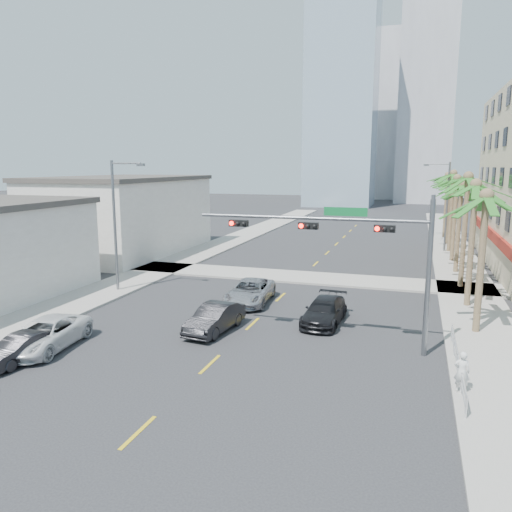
{
  "coord_description": "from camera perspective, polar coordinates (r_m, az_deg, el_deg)",
  "views": [
    {
      "loc": [
        8.33,
        -15.18,
        8.66
      ],
      "look_at": [
        -0.37,
        11.79,
        3.5
      ],
      "focal_mm": 35.0,
      "sensor_mm": 36.0,
      "label": 1
    }
  ],
  "objects": [
    {
      "name": "streetlight_left",
      "position": [
        35.18,
        -15.59,
        4.06
      ],
      "size": [
        2.55,
        0.25,
        9.0
      ],
      "color": "slate",
      "rests_on": "ground"
    },
    {
      "name": "palm_tree_6",
      "position": [
        58.49,
        21.3,
        8.08
      ],
      "size": [
        4.8,
        4.8,
        7.8
      ],
      "color": "brown",
      "rests_on": "ground"
    },
    {
      "name": "car_parked_far",
      "position": [
        26.07,
        -22.91,
        -8.26
      ],
      "size": [
        2.93,
        5.4,
        1.44
      ],
      "primitive_type": "imported",
      "rotation": [
        0.0,
        0.0,
        0.11
      ],
      "color": "silver",
      "rests_on": "ground"
    },
    {
      "name": "pedestrian",
      "position": [
        20.91,
        22.47,
        -12.13
      ],
      "size": [
        0.59,
        0.38,
        1.6
      ],
      "primitive_type": "imported",
      "rotation": [
        0.0,
        0.0,
        3.14
      ],
      "color": "white",
      "rests_on": "sidewalk_right"
    },
    {
      "name": "streetlight_right",
      "position": [
        53.37,
        20.81,
        5.78
      ],
      "size": [
        2.55,
        0.25,
        9.0
      ],
      "color": "slate",
      "rests_on": "ground"
    },
    {
      "name": "car_lane_left",
      "position": [
        26.56,
        -4.74,
        -7.1
      ],
      "size": [
        2.02,
        4.54,
        1.45
      ],
      "primitive_type": "imported",
      "rotation": [
        0.0,
        0.0,
        -0.11
      ],
      "color": "black",
      "rests_on": "ground"
    },
    {
      "name": "car_lane_right",
      "position": [
        28.12,
        7.83,
        -6.24
      ],
      "size": [
        2.15,
        4.83,
        1.38
      ],
      "primitive_type": "imported",
      "rotation": [
        0.0,
        0.0,
        -0.05
      ],
      "color": "black",
      "rests_on": "ground"
    },
    {
      "name": "guardrail",
      "position": [
        22.72,
        22.07,
        -11.05
      ],
      "size": [
        0.08,
        8.08,
        1.0
      ],
      "color": "silver",
      "rests_on": "ground"
    },
    {
      "name": "tower_far_right",
      "position": [
        126.99,
        19.04,
        19.45
      ],
      "size": [
        12.0,
        12.0,
        60.0
      ],
      "primitive_type": "cube",
      "color": "#ADADB2",
      "rests_on": "ground"
    },
    {
      "name": "building_left_far",
      "position": [
        51.62,
        -14.89,
        4.34
      ],
      "size": [
        11.0,
        18.0,
        7.2
      ],
      "primitive_type": "cube",
      "color": "beige",
      "rests_on": "ground"
    },
    {
      "name": "palm_tree_5",
      "position": [
        53.29,
        21.65,
        8.65
      ],
      "size": [
        4.8,
        4.8,
        8.52
      ],
      "color": "brown",
      "rests_on": "ground"
    },
    {
      "name": "sidewalk_right",
      "position": [
        36.4,
        23.19,
        -4.18
      ],
      "size": [
        4.0,
        120.0,
        0.15
      ],
      "primitive_type": "cube",
      "color": "gray",
      "rests_on": "ground"
    },
    {
      "name": "car_lane_center",
      "position": [
        31.84,
        -0.69,
        -4.09
      ],
      "size": [
        2.82,
        5.46,
        1.47
      ],
      "primitive_type": "imported",
      "rotation": [
        0.0,
        0.0,
        0.07
      ],
      "color": "#AFAEB3",
      "rests_on": "ground"
    },
    {
      "name": "tower_far_center",
      "position": [
        141.18,
        13.68,
        15.04
      ],
      "size": [
        16.0,
        16.0,
        42.0
      ],
      "primitive_type": "cube",
      "color": "#ADADB2",
      "rests_on": "ground"
    },
    {
      "name": "sidewalk_cross",
      "position": [
        39.05,
        5.13,
        -2.42
      ],
      "size": [
        80.0,
        4.0,
        0.15
      ],
      "primitive_type": "cube",
      "color": "gray",
      "rests_on": "ground"
    },
    {
      "name": "palm_tree_7",
      "position": [
        63.67,
        21.06,
        8.53
      ],
      "size": [
        4.8,
        4.8,
        8.16
      ],
      "color": "brown",
      "rests_on": "ground"
    },
    {
      "name": "car_parked_mid",
      "position": [
        24.95,
        -25.32,
        -9.53
      ],
      "size": [
        1.59,
        3.81,
        1.22
      ],
      "primitive_type": "imported",
      "rotation": [
        0.0,
        0.0,
        -0.08
      ],
      "color": "black",
      "rests_on": "ground"
    },
    {
      "name": "palm_tree_3",
      "position": [
        42.93,
        22.44,
        7.44
      ],
      "size": [
        4.8,
        4.8,
        7.8
      ],
      "color": "brown",
      "rests_on": "ground"
    },
    {
      "name": "palm_tree_2",
      "position": [
        37.73,
        23.1,
        8.16
      ],
      "size": [
        4.8,
        4.8,
        8.52
      ],
      "color": "brown",
      "rests_on": "ground"
    },
    {
      "name": "palm_tree_0",
      "position": [
        27.42,
        24.85,
        6.07
      ],
      "size": [
        4.8,
        4.8,
        7.8
      ],
      "color": "brown",
      "rests_on": "ground"
    },
    {
      "name": "tower_far_left",
      "position": [
        112.43,
        9.85,
        18.01
      ],
      "size": [
        14.0,
        14.0,
        48.0
      ],
      "primitive_type": "cube",
      "color": "#99B2C6",
      "rests_on": "ground"
    },
    {
      "name": "palm_tree_1",
      "position": [
        32.57,
        23.84,
        7.29
      ],
      "size": [
        4.8,
        4.8,
        8.16
      ],
      "color": "brown",
      "rests_on": "ground"
    },
    {
      "name": "ground",
      "position": [
        19.36,
        -10.13,
        -16.43
      ],
      "size": [
        260.0,
        260.0,
        0.0
      ],
      "primitive_type": "plane",
      "color": "#262628",
      "rests_on": "ground"
    },
    {
      "name": "sidewalk_left",
      "position": [
        41.53,
        -11.88,
        -1.84
      ],
      "size": [
        4.0,
        120.0,
        0.15
      ],
      "primitive_type": "cube",
      "color": "gray",
      "rests_on": "ground"
    },
    {
      "name": "traffic_signal_mast",
      "position": [
        23.55,
        11.47,
        1.32
      ],
      "size": [
        11.12,
        0.54,
        7.2
      ],
      "color": "slate",
      "rests_on": "ground"
    },
    {
      "name": "palm_tree_4",
      "position": [
        48.11,
        22.0,
        8.11
      ],
      "size": [
        4.8,
        4.8,
        8.16
      ],
      "color": "brown",
      "rests_on": "ground"
    }
  ]
}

